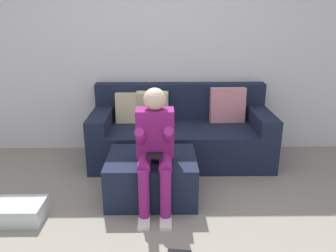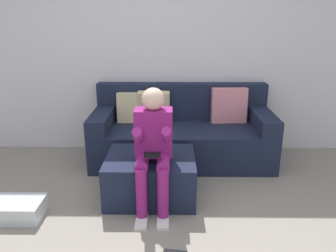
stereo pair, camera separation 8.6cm
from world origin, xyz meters
TOP-DOWN VIEW (x-y plane):
  - ground_plane at (0.00, 0.00)m, footprint 7.52×7.52m
  - wall_back at (0.00, 2.13)m, footprint 5.79×0.10m
  - couch_sectional at (0.28, 1.71)m, footprint 2.08×0.86m
  - ottoman at (-0.04, 0.82)m, footprint 0.83×0.67m
  - person_seated at (-0.00, 0.66)m, footprint 0.33×0.58m
  - storage_bin at (-1.20, 0.44)m, footprint 0.49×0.31m

SIDE VIEW (x-z plane):
  - ground_plane at x=0.00m, z-range 0.00..0.00m
  - storage_bin at x=-1.20m, z-range 0.00..0.15m
  - ottoman at x=-0.04m, z-range 0.00..0.41m
  - couch_sectional at x=0.28m, z-range -0.12..0.76m
  - person_seated at x=0.00m, z-range 0.08..1.16m
  - wall_back at x=0.00m, z-range 0.00..2.63m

